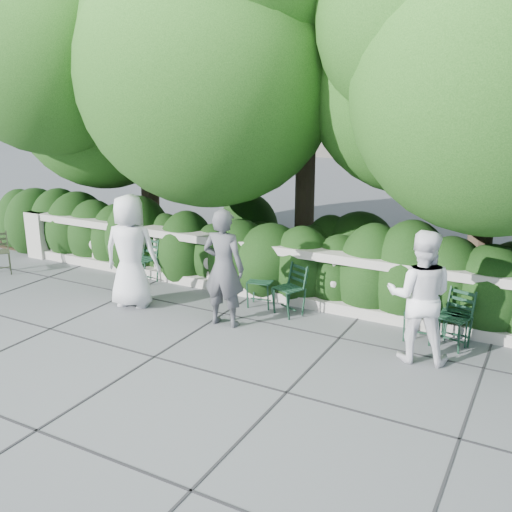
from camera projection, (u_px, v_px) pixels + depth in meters
The scene contains 14 objects.
ground at pixel (224, 338), 8.39m from camera, with size 90.00×90.00×0.00m, color #4F5156.
balustrade at pixel (278, 273), 9.77m from camera, with size 12.00×0.44×1.00m.
shrub_hedge at pixel (306, 281), 10.92m from camera, with size 15.00×2.60×1.70m, color black, non-canonical shape.
tree_canopy at pixel (353, 63), 9.67m from camera, with size 15.04×6.52×6.78m.
chair_a at pixel (139, 284), 10.74m from camera, with size 0.44×0.48×0.84m, color black, non-canonical shape.
chair_b at pixel (258, 309), 9.50m from camera, with size 0.44×0.48×0.84m, color black, non-canonical shape.
chair_c at pixel (282, 316), 9.18m from camera, with size 0.44×0.48×0.84m, color black, non-canonical shape.
chair_d at pixel (416, 343), 8.19m from camera, with size 0.44×0.48×0.84m, color black, non-canonical shape.
chair_e at pixel (451, 345), 8.13m from camera, with size 0.44×0.48×0.84m, color black, non-canonical shape.
chair_f at pixel (446, 350), 7.99m from camera, with size 0.44×0.48×0.84m, color black, non-canonical shape.
chair_weathered at pixel (2, 276), 11.21m from camera, with size 0.44×0.48×0.84m, color black, non-canonical shape.
person_businessman at pixel (131, 251), 9.41m from camera, with size 0.93×0.60×1.90m, color silver.
person_woman_grey at pixel (224, 268), 8.63m from camera, with size 0.67×0.44×1.83m, color #46474C.
person_casual_man at pixel (420, 296), 7.49m from camera, with size 0.87×0.68×1.79m, color white.
Camera 1 is at (4.11, -6.56, 3.48)m, focal length 40.00 mm.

